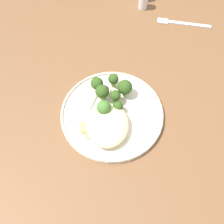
{
  "coord_description": "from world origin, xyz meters",
  "views": [
    {
      "loc": [
        0.4,
        0.04,
        1.44
      ],
      "look_at": [
        0.02,
        0.02,
        0.76
      ],
      "focal_mm": 45.11,
      "sensor_mm": 36.0,
      "label": 1
    }
  ],
  "objects_px": {
    "seared_scallop_large_seared": "(84,128)",
    "broccoli_floret_front_edge": "(97,84)",
    "broccoli_floret_center_pile": "(118,107)",
    "broccoli_floret_near_rim": "(104,108)",
    "broccoli_floret_left_leaning": "(125,87)",
    "dinner_fork": "(182,23)",
    "seared_scallop_front_small": "(93,118)",
    "seared_scallop_center_golden": "(117,114)",
    "dinner_plate": "(112,114)",
    "seared_scallop_tiny_bay": "(89,134)",
    "pepper_shaker": "(143,0)",
    "broccoli_floret_beside_noodles": "(102,92)",
    "broccoli_floret_rear_charred": "(115,96)",
    "seared_scallop_tilted_round": "(96,124)",
    "broccoli_floret_split_head": "(113,80)"
  },
  "relations": [
    {
      "from": "seared_scallop_large_seared",
      "to": "broccoli_floret_front_edge",
      "type": "height_order",
      "value": "broccoli_floret_front_edge"
    },
    {
      "from": "broccoli_floret_center_pile",
      "to": "broccoli_floret_near_rim",
      "type": "relative_size",
      "value": 0.67
    },
    {
      "from": "broccoli_floret_left_leaning",
      "to": "dinner_fork",
      "type": "relative_size",
      "value": 0.31
    },
    {
      "from": "seared_scallop_front_small",
      "to": "dinner_fork",
      "type": "xyz_separation_m",
      "value": [
        -0.4,
        0.27,
        -0.02
      ]
    },
    {
      "from": "broccoli_floret_left_leaning",
      "to": "dinner_fork",
      "type": "xyz_separation_m",
      "value": [
        -0.31,
        0.19,
        -0.04
      ]
    },
    {
      "from": "seared_scallop_large_seared",
      "to": "seared_scallop_front_small",
      "type": "bearing_deg",
      "value": 148.93
    },
    {
      "from": "seared_scallop_center_golden",
      "to": "dinner_plate",
      "type": "bearing_deg",
      "value": -116.7
    },
    {
      "from": "seared_scallop_center_golden",
      "to": "dinner_fork",
      "type": "distance_m",
      "value": 0.44
    },
    {
      "from": "seared_scallop_tiny_bay",
      "to": "broccoli_floret_front_edge",
      "type": "bearing_deg",
      "value": 176.71
    },
    {
      "from": "broccoli_floret_front_edge",
      "to": "seared_scallop_center_golden",
      "type": "bearing_deg",
      "value": 36.23
    },
    {
      "from": "broccoli_floret_left_leaning",
      "to": "pepper_shaker",
      "type": "distance_m",
      "value": 0.39
    },
    {
      "from": "seared_scallop_large_seared",
      "to": "broccoli_floret_beside_noodles",
      "type": "xyz_separation_m",
      "value": [
        -0.1,
        0.04,
        0.02
      ]
    },
    {
      "from": "seared_scallop_front_small",
      "to": "broccoli_floret_rear_charred",
      "type": "distance_m",
      "value": 0.09
    },
    {
      "from": "seared_scallop_tilted_round",
      "to": "broccoli_floret_beside_noodles",
      "type": "bearing_deg",
      "value": 172.62
    },
    {
      "from": "dinner_plate",
      "to": "broccoli_floret_center_pile",
      "type": "bearing_deg",
      "value": 121.17
    },
    {
      "from": "seared_scallop_center_golden",
      "to": "broccoli_floret_rear_charred",
      "type": "xyz_separation_m",
      "value": [
        -0.05,
        -0.01,
        0.02
      ]
    },
    {
      "from": "broccoli_floret_split_head",
      "to": "seared_scallop_tilted_round",
      "type": "bearing_deg",
      "value": -16.26
    },
    {
      "from": "dinner_plate",
      "to": "broccoli_floret_rear_charred",
      "type": "bearing_deg",
      "value": 170.46
    },
    {
      "from": "seared_scallop_front_small",
      "to": "broccoli_floret_center_pile",
      "type": "relative_size",
      "value": 0.71
    },
    {
      "from": "broccoli_floret_left_leaning",
      "to": "pepper_shaker",
      "type": "xyz_separation_m",
      "value": [
        -0.39,
        0.05,
        -0.01
      ]
    },
    {
      "from": "broccoli_floret_center_pile",
      "to": "seared_scallop_large_seared",
      "type": "bearing_deg",
      "value": -53.25
    },
    {
      "from": "dinner_fork",
      "to": "broccoli_floret_near_rim",
      "type": "bearing_deg",
      "value": -32.2
    },
    {
      "from": "dinner_plate",
      "to": "broccoli_floret_split_head",
      "type": "bearing_deg",
      "value": -178.84
    },
    {
      "from": "seared_scallop_tilted_round",
      "to": "broccoli_floret_front_edge",
      "type": "xyz_separation_m",
      "value": [
        -0.12,
        -0.01,
        0.02
      ]
    },
    {
      "from": "broccoli_floret_near_rim",
      "to": "seared_scallop_front_small",
      "type": "bearing_deg",
      "value": -59.49
    },
    {
      "from": "broccoli_floret_near_rim",
      "to": "seared_scallop_tiny_bay",
      "type": "bearing_deg",
      "value": -27.47
    },
    {
      "from": "seared_scallop_tiny_bay",
      "to": "seared_scallop_tilted_round",
      "type": "xyz_separation_m",
      "value": [
        -0.03,
        0.01,
        0.0
      ]
    },
    {
      "from": "dinner_plate",
      "to": "broccoli_floret_beside_noodles",
      "type": "relative_size",
      "value": 4.93
    },
    {
      "from": "broccoli_floret_beside_noodles",
      "to": "dinner_fork",
      "type": "distance_m",
      "value": 0.42
    },
    {
      "from": "seared_scallop_tilted_round",
      "to": "broccoli_floret_front_edge",
      "type": "height_order",
      "value": "broccoli_floret_front_edge"
    },
    {
      "from": "seared_scallop_tiny_bay",
      "to": "broccoli_floret_split_head",
      "type": "bearing_deg",
      "value": 161.97
    },
    {
      "from": "dinner_plate",
      "to": "broccoli_floret_rear_charred",
      "type": "relative_size",
      "value": 6.05
    },
    {
      "from": "dinner_plate",
      "to": "seared_scallop_center_golden",
      "type": "bearing_deg",
      "value": 63.3
    },
    {
      "from": "seared_scallop_tiny_bay",
      "to": "broccoli_floret_rear_charred",
      "type": "bearing_deg",
      "value": 150.44
    },
    {
      "from": "seared_scallop_tiny_bay",
      "to": "broccoli_floret_center_pile",
      "type": "distance_m",
      "value": 0.11
    },
    {
      "from": "seared_scallop_front_small",
      "to": "broccoli_floret_center_pile",
      "type": "distance_m",
      "value": 0.08
    },
    {
      "from": "seared_scallop_front_small",
      "to": "pepper_shaker",
      "type": "bearing_deg",
      "value": 164.36
    },
    {
      "from": "seared_scallop_large_seared",
      "to": "broccoli_floret_near_rim",
      "type": "bearing_deg",
      "value": 135.79
    },
    {
      "from": "seared_scallop_tilted_round",
      "to": "seared_scallop_center_golden",
      "type": "xyz_separation_m",
      "value": [
        -0.03,
        0.05,
        -0.0
      ]
    },
    {
      "from": "broccoli_floret_rear_charred",
      "to": "seared_scallop_tiny_bay",
      "type": "bearing_deg",
      "value": -29.56
    },
    {
      "from": "broccoli_floret_left_leaning",
      "to": "broccoli_floret_rear_charred",
      "type": "distance_m",
      "value": 0.04
    },
    {
      "from": "broccoli_floret_front_edge",
      "to": "pepper_shaker",
      "type": "height_order",
      "value": "pepper_shaker"
    },
    {
      "from": "seared_scallop_tiny_bay",
      "to": "seared_scallop_front_small",
      "type": "distance_m",
      "value": 0.05
    },
    {
      "from": "seared_scallop_tiny_bay",
      "to": "broccoli_floret_center_pile",
      "type": "relative_size",
      "value": 0.65
    },
    {
      "from": "broccoli_floret_front_edge",
      "to": "pepper_shaker",
      "type": "relative_size",
      "value": 0.8
    },
    {
      "from": "dinner_plate",
      "to": "seared_scallop_front_small",
      "type": "height_order",
      "value": "seared_scallop_front_small"
    },
    {
      "from": "seared_scallop_tiny_bay",
      "to": "broccoli_floret_left_leaning",
      "type": "xyz_separation_m",
      "value": [
        -0.14,
        0.09,
        0.03
      ]
    },
    {
      "from": "broccoli_floret_left_leaning",
      "to": "broccoli_floret_center_pile",
      "type": "bearing_deg",
      "value": -15.72
    },
    {
      "from": "broccoli_floret_center_pile",
      "to": "broccoli_floret_near_rim",
      "type": "height_order",
      "value": "broccoli_floret_near_rim"
    },
    {
      "from": "broccoli_floret_rear_charred",
      "to": "dinner_fork",
      "type": "bearing_deg",
      "value": 147.84
    }
  ]
}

